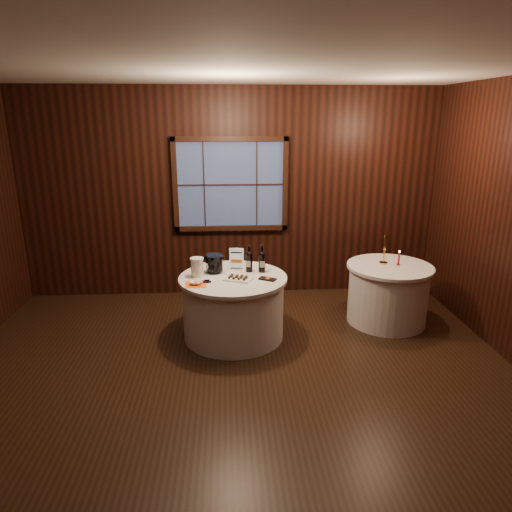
{
  "coord_description": "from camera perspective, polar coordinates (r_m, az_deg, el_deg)",
  "views": [
    {
      "loc": [
        -0.05,
        -4.08,
        2.57
      ],
      "look_at": [
        0.27,
        0.9,
        1.05
      ],
      "focal_mm": 32.0,
      "sensor_mm": 36.0,
      "label": 1
    }
  ],
  "objects": [
    {
      "name": "red_candle",
      "position": [
        6.03,
        17.41,
        -0.43
      ],
      "size": [
        0.05,
        0.05,
        0.2
      ],
      "color": "gold",
      "rests_on": "side_table"
    },
    {
      "name": "main_table",
      "position": [
        5.53,
        -2.84,
        -6.33
      ],
      "size": [
        1.28,
        1.28,
        0.77
      ],
      "color": "silver",
      "rests_on": "ground"
    },
    {
      "name": "back_wall",
      "position": [
        6.64,
        -3.19,
        8.03
      ],
      "size": [
        6.0,
        0.1,
        3.0
      ],
      "color": "black",
      "rests_on": "ground"
    },
    {
      "name": "ground",
      "position": [
        4.82,
        -2.58,
        -15.28
      ],
      "size": [
        6.0,
        6.0,
        0.0
      ],
      "primitive_type": "plane",
      "color": "black",
      "rests_on": "ground"
    },
    {
      "name": "port_bottle_right",
      "position": [
        5.5,
        0.75,
        -0.55
      ],
      "size": [
        0.08,
        0.08,
        0.34
      ],
      "rotation": [
        0.0,
        0.0,
        0.03
      ],
      "color": "black",
      "rests_on": "main_table"
    },
    {
      "name": "side_table",
      "position": [
        6.15,
        16.13,
        -4.52
      ],
      "size": [
        1.08,
        1.08,
        0.77
      ],
      "color": "silver",
      "rests_on": "ground"
    },
    {
      "name": "port_bottle_left",
      "position": [
        5.51,
        -0.86,
        -0.51
      ],
      "size": [
        0.08,
        0.09,
        0.34
      ],
      "rotation": [
        0.0,
        0.0,
        -0.36
      ],
      "color": "black",
      "rests_on": "main_table"
    },
    {
      "name": "orange_napkin",
      "position": [
        5.18,
        -7.51,
        -3.51
      ],
      "size": [
        0.25,
        0.25,
        0.0
      ],
      "primitive_type": "cube",
      "rotation": [
        0.0,
        0.0,
        0.07
      ],
      "color": "#FF6015",
      "rests_on": "main_table"
    },
    {
      "name": "ice_bucket",
      "position": [
        5.51,
        -5.24,
        -0.9
      ],
      "size": [
        0.22,
        0.22,
        0.22
      ],
      "color": "black",
      "rests_on": "main_table"
    },
    {
      "name": "sign_stand",
      "position": [
        5.61,
        -2.43,
        -0.73
      ],
      "size": [
        0.17,
        0.1,
        0.28
      ],
      "rotation": [
        0.0,
        0.0,
        -0.13
      ],
      "color": "silver",
      "rests_on": "main_table"
    },
    {
      "name": "chocolate_plate",
      "position": [
        5.28,
        -2.23,
        -2.79
      ],
      "size": [
        0.36,
        0.31,
        0.04
      ],
      "rotation": [
        0.0,
        0.0,
        -0.38
      ],
      "color": "white",
      "rests_on": "main_table"
    },
    {
      "name": "brass_candlestick",
      "position": [
        6.04,
        15.73,
        0.33
      ],
      "size": [
        0.11,
        0.11,
        0.38
      ],
      "color": "gold",
      "rests_on": "side_table"
    },
    {
      "name": "cracker_bowl",
      "position": [
        5.17,
        -7.52,
        -3.31
      ],
      "size": [
        0.16,
        0.16,
        0.03
      ],
      "primitive_type": "imported",
      "rotation": [
        0.0,
        0.0,
        -0.16
      ],
      "color": "white",
      "rests_on": "orange_napkin"
    },
    {
      "name": "grape_bunch",
      "position": [
        5.21,
        -6.15,
        -3.15
      ],
      "size": [
        0.15,
        0.06,
        0.03
      ],
      "rotation": [
        0.0,
        0.0,
        -0.04
      ],
      "color": "black",
      "rests_on": "main_table"
    },
    {
      "name": "chocolate_box",
      "position": [
        5.28,
        1.45,
        -2.89
      ],
      "size": [
        0.22,
        0.18,
        0.02
      ],
      "primitive_type": "cube",
      "rotation": [
        0.0,
        0.0,
        -0.53
      ],
      "color": "black",
      "rests_on": "main_table"
    },
    {
      "name": "glass_pitcher",
      "position": [
        5.4,
        -7.35,
        -1.38
      ],
      "size": [
        0.21,
        0.16,
        0.23
      ],
      "rotation": [
        0.0,
        0.0,
        -0.03
      ],
      "color": "white",
      "rests_on": "main_table"
    }
  ]
}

